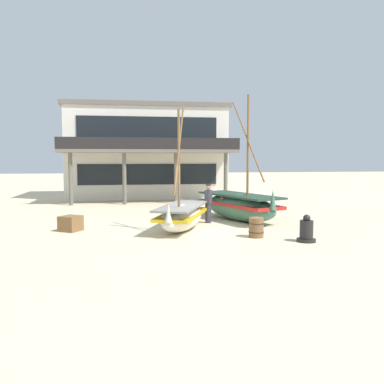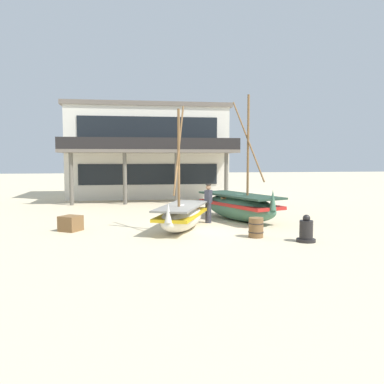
{
  "view_description": "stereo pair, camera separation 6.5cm",
  "coord_description": "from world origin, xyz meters",
  "px_view_note": "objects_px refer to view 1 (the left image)",
  "views": [
    {
      "loc": [
        -2.56,
        -15.3,
        2.81
      ],
      "look_at": [
        0.0,
        1.0,
        1.4
      ],
      "focal_mm": 37.53,
      "sensor_mm": 36.0,
      "label": 1
    },
    {
      "loc": [
        -2.49,
        -15.31,
        2.81
      ],
      "look_at": [
        0.0,
        1.0,
        1.4
      ],
      "focal_mm": 37.53,
      "sensor_mm": 36.0,
      "label": 2
    }
  ],
  "objects_px": {
    "fisherman_by_hull": "(208,204)",
    "wooden_barrel": "(256,227)",
    "harbor_building_main": "(147,151)",
    "fishing_boat_near_left": "(182,216)",
    "fishing_boat_centre_large": "(240,206)",
    "capstan_winch": "(306,231)",
    "cargo_crate": "(71,223)"
  },
  "relations": [
    {
      "from": "fisherman_by_hull",
      "to": "wooden_barrel",
      "type": "relative_size",
      "value": 2.41
    },
    {
      "from": "harbor_building_main",
      "to": "fishing_boat_near_left",
      "type": "bearing_deg",
      "value": -86.95
    },
    {
      "from": "fishing_boat_centre_large",
      "to": "fishing_boat_near_left",
      "type": "bearing_deg",
      "value": -146.21
    },
    {
      "from": "fishing_boat_centre_large",
      "to": "wooden_barrel",
      "type": "bearing_deg",
      "value": -96.87
    },
    {
      "from": "harbor_building_main",
      "to": "fisherman_by_hull",
      "type": "bearing_deg",
      "value": -80.64
    },
    {
      "from": "fishing_boat_centre_large",
      "to": "capstan_winch",
      "type": "relative_size",
      "value": 5.98
    },
    {
      "from": "capstan_winch",
      "to": "cargo_crate",
      "type": "bearing_deg",
      "value": 158.08
    },
    {
      "from": "capstan_winch",
      "to": "wooden_barrel",
      "type": "distance_m",
      "value": 1.73
    },
    {
      "from": "cargo_crate",
      "to": "harbor_building_main",
      "type": "distance_m",
      "value": 14.5
    },
    {
      "from": "cargo_crate",
      "to": "harbor_building_main",
      "type": "height_order",
      "value": "harbor_building_main"
    },
    {
      "from": "capstan_winch",
      "to": "harbor_building_main",
      "type": "relative_size",
      "value": 0.08
    },
    {
      "from": "fisherman_by_hull",
      "to": "wooden_barrel",
      "type": "xyz_separation_m",
      "value": [
        1.06,
        -3.38,
        -0.48
      ]
    },
    {
      "from": "wooden_barrel",
      "to": "capstan_winch",
      "type": "bearing_deg",
      "value": -34.42
    },
    {
      "from": "fishing_boat_centre_large",
      "to": "harbor_building_main",
      "type": "height_order",
      "value": "harbor_building_main"
    },
    {
      "from": "fishing_boat_centre_large",
      "to": "cargo_crate",
      "type": "distance_m",
      "value": 7.31
    },
    {
      "from": "fishing_boat_centre_large",
      "to": "fisherman_by_hull",
      "type": "relative_size",
      "value": 3.27
    },
    {
      "from": "capstan_winch",
      "to": "cargo_crate",
      "type": "distance_m",
      "value": 8.73
    },
    {
      "from": "fishing_boat_near_left",
      "to": "cargo_crate",
      "type": "xyz_separation_m",
      "value": [
        -4.28,
        0.36,
        -0.26
      ]
    },
    {
      "from": "harbor_building_main",
      "to": "capstan_winch",
      "type": "bearing_deg",
      "value": -74.94
    },
    {
      "from": "fishing_boat_near_left",
      "to": "fishing_boat_centre_large",
      "type": "distance_m",
      "value": 3.44
    },
    {
      "from": "fishing_boat_centre_large",
      "to": "harbor_building_main",
      "type": "distance_m",
      "value": 12.98
    },
    {
      "from": "fishing_boat_near_left",
      "to": "fisherman_by_hull",
      "type": "xyz_separation_m",
      "value": [
        1.33,
        1.46,
        0.29
      ]
    },
    {
      "from": "capstan_winch",
      "to": "wooden_barrel",
      "type": "height_order",
      "value": "capstan_winch"
    },
    {
      "from": "wooden_barrel",
      "to": "cargo_crate",
      "type": "distance_m",
      "value": 7.05
    },
    {
      "from": "wooden_barrel",
      "to": "cargo_crate",
      "type": "relative_size",
      "value": 1.0
    },
    {
      "from": "capstan_winch",
      "to": "fisherman_by_hull",
      "type": "bearing_deg",
      "value": 119.72
    },
    {
      "from": "fishing_boat_near_left",
      "to": "fisherman_by_hull",
      "type": "bearing_deg",
      "value": 47.55
    },
    {
      "from": "fishing_boat_centre_large",
      "to": "harbor_building_main",
      "type": "relative_size",
      "value": 0.48
    },
    {
      "from": "wooden_barrel",
      "to": "harbor_building_main",
      "type": "relative_size",
      "value": 0.06
    },
    {
      "from": "capstan_winch",
      "to": "wooden_barrel",
      "type": "bearing_deg",
      "value": 145.58
    },
    {
      "from": "fisherman_by_hull",
      "to": "harbor_building_main",
      "type": "xyz_separation_m",
      "value": [
        -2.08,
        12.64,
        2.45
      ]
    },
    {
      "from": "fishing_boat_near_left",
      "to": "fisherman_by_hull",
      "type": "distance_m",
      "value": 2.0
    }
  ]
}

